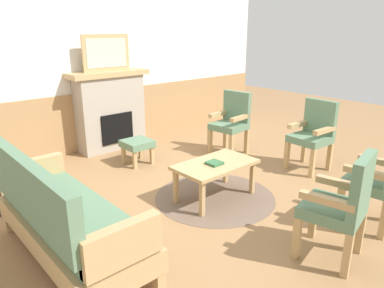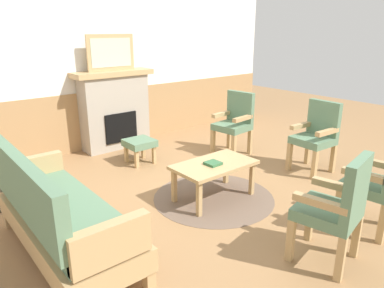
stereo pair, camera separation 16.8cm
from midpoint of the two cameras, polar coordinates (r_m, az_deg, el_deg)
The scene contains 13 objects.
ground_plane at distance 4.45m, azimuth 4.00°, elevation -7.83°, with size 14.00×14.00×0.00m, color #997047.
wall_back at distance 6.18m, azimuth -12.89°, elevation 11.75°, with size 7.20×0.14×2.70m.
fireplace at distance 6.06m, azimuth -11.38°, elevation 5.43°, with size 1.30×0.44×1.28m.
framed_picture at distance 5.94m, azimuth -11.93°, elevation 13.99°, with size 0.80×0.04×0.56m.
couch at distance 3.33m, azimuth -18.83°, elevation -10.65°, with size 0.70×1.80×0.98m.
coffee_table at distance 4.20m, azimuth 4.69°, elevation -3.76°, with size 0.96×0.56×0.44m.
round_rug at distance 4.35m, azimuth 4.56°, elevation -8.44°, with size 1.43×1.43×0.01m, color brown.
book_on_table at distance 4.13m, azimuth 4.51°, elevation -3.08°, with size 0.16×0.16×0.03m, color #33663D.
footstool at distance 5.36m, azimuth -7.41°, elevation -0.09°, with size 0.40×0.40×0.36m.
armchair_near_fireplace at distance 5.73m, azimuth 7.67°, elevation 3.73°, with size 0.53×0.53×0.98m.
armchair_by_window_left at distance 5.30m, azimuth 20.03°, elevation 1.59°, with size 0.51×0.51×0.98m.
armchair_front_left at distance 3.27m, azimuth 23.40°, elevation -8.95°, with size 0.56×0.56×0.98m.
armchair_front_center at distance 3.97m, azimuth 28.80°, elevation -4.99°, with size 0.52×0.52×0.98m.
Camera 2 is at (-2.72, -2.94, 1.94)m, focal length 33.64 mm.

